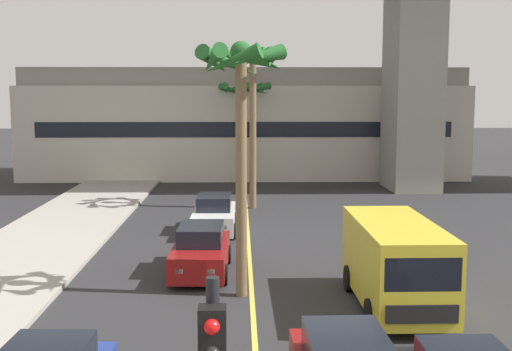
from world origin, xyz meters
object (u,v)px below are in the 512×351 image
object	(u,v)px
palm_tree_near_median	(254,71)
palm_tree_mid_median	(244,100)
car_queue_third	(214,215)
palm_tree_far_median	(240,88)
delivery_van	(395,262)
car_queue_front	(201,251)

from	to	relation	value
palm_tree_near_median	palm_tree_mid_median	xyz separation A→B (m)	(-0.41, 8.43, -1.50)
palm_tree_mid_median	car_queue_third	bearing A→B (deg)	-95.55
palm_tree_near_median	palm_tree_far_median	bearing A→B (deg)	-92.74
delivery_van	car_queue_front	bearing A→B (deg)	146.69
car_queue_third	palm_tree_mid_median	bearing A→B (deg)	84.45
car_queue_third	palm_tree_mid_median	world-z (taller)	palm_tree_mid_median
palm_tree_mid_median	palm_tree_far_median	xyz separation A→B (m)	(-0.28, -22.83, 0.58)
car_queue_third	delivery_van	distance (m)	11.16
palm_tree_near_median	palm_tree_far_median	world-z (taller)	palm_tree_near_median
palm_tree_near_median	palm_tree_far_median	xyz separation A→B (m)	(-0.69, -14.40, -0.93)
delivery_van	palm_tree_near_median	distance (m)	16.91
delivery_van	car_queue_third	bearing A→B (deg)	118.17
delivery_van	palm_tree_near_median	bearing A→B (deg)	102.57
car_queue_front	palm_tree_mid_median	xyz separation A→B (m)	(1.57, 20.42, 4.66)
palm_tree_near_median	palm_tree_far_median	size ratio (longest dim) A/B	1.12
delivery_van	palm_tree_near_median	size ratio (longest dim) A/B	0.65
car_queue_front	palm_tree_far_median	xyz separation A→B (m)	(1.29, -2.41, 5.24)
car_queue_front	palm_tree_mid_median	distance (m)	21.00
palm_tree_far_median	car_queue_front	bearing A→B (deg)	118.22
delivery_van	palm_tree_mid_median	bearing A→B (deg)	99.19
car_queue_front	palm_tree_near_median	xyz separation A→B (m)	(1.98, 11.99, 6.16)
car_queue_third	palm_tree_near_median	world-z (taller)	palm_tree_near_median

